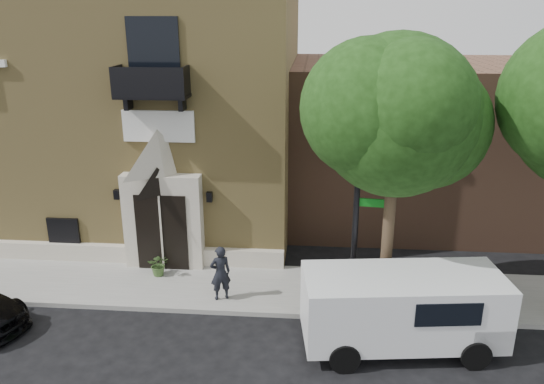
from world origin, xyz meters
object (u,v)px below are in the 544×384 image
at_px(street_sign, 357,204).
at_px(dumpster, 458,286).
at_px(cargo_van, 409,308).
at_px(pedestrian_near, 220,273).
at_px(fire_hydrant, 367,303).

relative_size(street_sign, dumpster, 3.34).
height_order(cargo_van, street_sign, street_sign).
xyz_separation_m(street_sign, dumpster, (3.05, 0.31, -2.56)).
bearing_deg(pedestrian_near, cargo_van, 137.98).
bearing_deg(street_sign, cargo_van, -44.22).
height_order(cargo_van, fire_hydrant, cargo_van).
bearing_deg(dumpster, fire_hydrant, -163.94).
relative_size(cargo_van, pedestrian_near, 3.09).
distance_m(fire_hydrant, pedestrian_near, 4.35).
bearing_deg(pedestrian_near, dumpster, 158.25).
height_order(street_sign, dumpster, street_sign).
relative_size(street_sign, pedestrian_near, 3.70).
relative_size(dumpster, pedestrian_near, 1.11).
bearing_deg(cargo_van, pedestrian_near, 154.29).
bearing_deg(cargo_van, fire_hydrant, 118.83).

